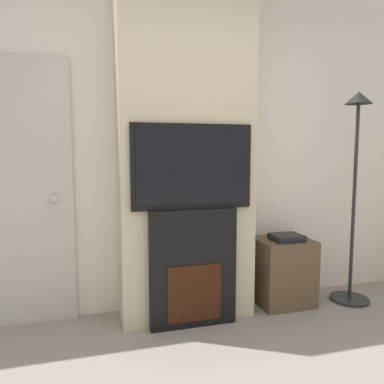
# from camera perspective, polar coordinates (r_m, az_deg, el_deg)

# --- Properties ---
(wall_back) EXTENTS (6.00, 0.06, 2.70)m
(wall_back) POSITION_cam_1_polar(r_m,az_deg,el_deg) (3.13, -2.10, 6.91)
(wall_back) COLOR silver
(wall_back) RESTS_ON ground_plane
(chimney_breast) EXTENTS (1.03, 0.39, 2.70)m
(chimney_breast) POSITION_cam_1_polar(r_m,az_deg,el_deg) (2.92, -1.05, 6.97)
(chimney_breast) COLOR beige
(chimney_breast) RESTS_ON ground_plane
(fireplace) EXTENTS (0.66, 0.15, 0.89)m
(fireplace) POSITION_cam_1_polar(r_m,az_deg,el_deg) (2.87, 0.01, -11.45)
(fireplace) COLOR black
(fireplace) RESTS_ON ground_plane
(television) EXTENTS (0.90, 0.07, 0.62)m
(television) POSITION_cam_1_polar(r_m,az_deg,el_deg) (2.73, 0.02, 3.88)
(television) COLOR black
(television) RESTS_ON fireplace
(floor_lamp) EXTENTS (0.33, 0.33, 1.81)m
(floor_lamp) POSITION_cam_1_polar(r_m,az_deg,el_deg) (3.48, 23.59, 2.00)
(floor_lamp) COLOR #262628
(floor_lamp) RESTS_ON ground_plane
(media_stand) EXTENTS (0.46, 0.39, 0.62)m
(media_stand) POSITION_cam_1_polar(r_m,az_deg,el_deg) (3.38, 13.74, -11.56)
(media_stand) COLOR brown
(media_stand) RESTS_ON ground_plane
(entry_door) EXTENTS (0.95, 0.09, 2.00)m
(entry_door) POSITION_cam_1_polar(r_m,az_deg,el_deg) (3.06, -26.47, -0.33)
(entry_door) COLOR #BCB7AD
(entry_door) RESTS_ON ground_plane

